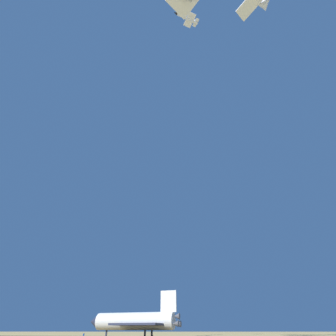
{
  "coord_description": "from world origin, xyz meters",
  "views": [
    {
      "loc": [
        -20.58,
        112.74,
        2.3
      ],
      "look_at": [
        -14.03,
        29.41,
        57.07
      ],
      "focal_mm": 26.57,
      "sensor_mm": 36.0,
      "label": 1
    }
  ],
  "objects_px": {
    "space_shuttle": "(133,321)",
    "ground_support_crate": "(152,336)",
    "chase_jet_left_wing": "(187,19)",
    "ground_crew_near_nose": "(84,335)"
  },
  "relations": [
    {
      "from": "space_shuttle",
      "to": "ground_crew_near_nose",
      "type": "relative_size",
      "value": 22.35
    },
    {
      "from": "chase_jet_left_wing",
      "to": "ground_crew_near_nose",
      "type": "xyz_separation_m",
      "value": [
        42.18,
        -27.66,
        -150.06
      ]
    },
    {
      "from": "chase_jet_left_wing",
      "to": "ground_support_crate",
      "type": "relative_size",
      "value": 11.39
    },
    {
      "from": "chase_jet_left_wing",
      "to": "ground_crew_near_nose",
      "type": "bearing_deg",
      "value": -61.52
    },
    {
      "from": "space_shuttle",
      "to": "chase_jet_left_wing",
      "type": "bearing_deg",
      "value": 137.02
    },
    {
      "from": "space_shuttle",
      "to": "ground_support_crate",
      "type": "distance_m",
      "value": 18.07
    },
    {
      "from": "ground_crew_near_nose",
      "to": "ground_support_crate",
      "type": "height_order",
      "value": "ground_crew_near_nose"
    },
    {
      "from": "space_shuttle",
      "to": "ground_support_crate",
      "type": "height_order",
      "value": "space_shuttle"
    },
    {
      "from": "space_shuttle",
      "to": "ground_crew_near_nose",
      "type": "height_order",
      "value": "space_shuttle"
    },
    {
      "from": "chase_jet_left_wing",
      "to": "ground_support_crate",
      "type": "distance_m",
      "value": 163.08
    }
  ]
}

